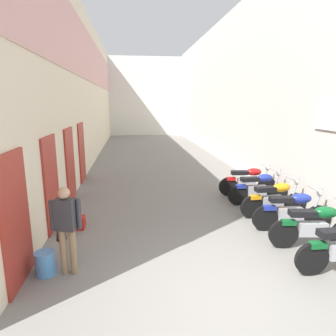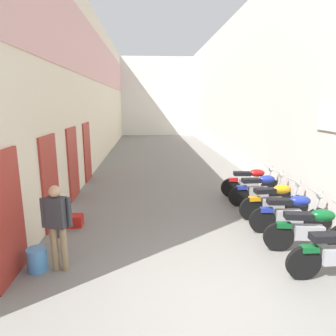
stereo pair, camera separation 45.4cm
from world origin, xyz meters
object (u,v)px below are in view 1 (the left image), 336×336
(motorcycle_second, at_px, (316,225))
(motorcycle_sixth, at_px, (248,180))
(motorcycle_third, at_px, (293,210))
(plastic_crate, at_px, (75,223))
(umbrella_leaning, at_px, (60,227))
(motorcycle_fourth, at_px, (275,198))
(motorcycle_fifth, at_px, (259,187))
(pedestrian_by_doorway, at_px, (66,224))
(water_jug_near_door, at_px, (45,263))

(motorcycle_second, xyz_separation_m, motorcycle_sixth, (0.00, 3.56, 0.00))
(motorcycle_second, xyz_separation_m, motorcycle_third, (0.00, 0.88, 0.00))
(motorcycle_sixth, relative_size, plastic_crate, 4.20)
(umbrella_leaning, bearing_deg, motorcycle_sixth, 34.46)
(motorcycle_fourth, distance_m, motorcycle_fifth, 1.00)
(motorcycle_sixth, xyz_separation_m, pedestrian_by_doorway, (-4.80, -3.90, 0.42))
(motorcycle_fourth, bearing_deg, motorcycle_sixth, 90.00)
(plastic_crate, bearing_deg, motorcycle_fifth, 12.89)
(motorcycle_fourth, bearing_deg, motorcycle_fifth, 90.00)
(motorcycle_third, relative_size, motorcycle_sixth, 1.00)
(motorcycle_second, relative_size, umbrella_leaning, 1.91)
(water_jug_near_door, bearing_deg, plastic_crate, 85.08)
(motorcycle_fourth, height_order, motorcycle_sixth, same)
(plastic_crate, bearing_deg, umbrella_leaning, -89.17)
(motorcycle_fourth, xyz_separation_m, umbrella_leaning, (-5.02, -1.65, 0.18))
(motorcycle_sixth, bearing_deg, motorcycle_third, -90.00)
(motorcycle_second, xyz_separation_m, motorcycle_fifth, (0.00, 2.76, 0.00))
(motorcycle_fourth, xyz_separation_m, plastic_crate, (-5.05, -0.16, -0.36))
(plastic_crate, xyz_separation_m, umbrella_leaning, (0.02, -1.49, 0.54))
(motorcycle_fourth, relative_size, motorcycle_fifth, 1.00)
(motorcycle_sixth, relative_size, water_jug_near_door, 4.40)
(motorcycle_third, bearing_deg, umbrella_leaning, -171.32)
(motorcycle_second, relative_size, plastic_crate, 4.19)
(motorcycle_third, bearing_deg, water_jug_near_door, -166.99)
(motorcycle_fourth, relative_size, motorcycle_sixth, 1.00)
(motorcycle_fourth, xyz_separation_m, motorcycle_fifth, (0.00, 1.00, 0.00))
(motorcycle_fourth, bearing_deg, motorcycle_second, -90.00)
(motorcycle_sixth, height_order, plastic_crate, motorcycle_sixth)
(motorcycle_second, distance_m, motorcycle_sixth, 3.56)
(water_jug_near_door, relative_size, plastic_crate, 0.95)
(pedestrian_by_doorway, bearing_deg, motorcycle_third, 14.19)
(motorcycle_third, height_order, plastic_crate, motorcycle_third)
(motorcycle_third, bearing_deg, motorcycle_second, -90.00)
(motorcycle_second, bearing_deg, umbrella_leaning, 178.69)
(motorcycle_fifth, bearing_deg, umbrella_leaning, -152.22)
(motorcycle_fourth, height_order, plastic_crate, motorcycle_fourth)
(motorcycle_sixth, xyz_separation_m, umbrella_leaning, (-5.02, -3.45, 0.18))
(motorcycle_second, distance_m, motorcycle_third, 0.88)
(motorcycle_fifth, relative_size, motorcycle_sixth, 1.00)
(motorcycle_fourth, bearing_deg, motorcycle_third, -90.00)
(motorcycle_fifth, xyz_separation_m, pedestrian_by_doorway, (-4.80, -3.09, 0.42))
(plastic_crate, relative_size, umbrella_leaning, 0.46)
(pedestrian_by_doorway, height_order, plastic_crate, pedestrian_by_doorway)
(motorcycle_fifth, height_order, plastic_crate, motorcycle_fifth)
(motorcycle_second, xyz_separation_m, pedestrian_by_doorway, (-4.80, -0.33, 0.42))
(motorcycle_third, distance_m, pedestrian_by_doorway, 4.97)
(motorcycle_third, relative_size, pedestrian_by_doorway, 1.18)
(motorcycle_sixth, bearing_deg, motorcycle_second, -90.00)
(motorcycle_fourth, distance_m, motorcycle_sixth, 1.80)
(motorcycle_third, bearing_deg, motorcycle_sixth, 90.00)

